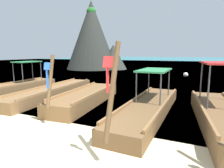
% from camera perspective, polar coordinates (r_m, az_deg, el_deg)
% --- Properties ---
extents(ground, '(120.00, 120.00, 0.00)m').
position_cam_1_polar(ground, '(4.98, -21.87, -20.46)').
color(ground, beige).
extents(sea_water, '(120.00, 120.00, 0.00)m').
position_cam_1_polar(sea_water, '(65.32, 21.39, 6.51)').
color(sea_water, '#147A89').
rests_on(sea_water, ground).
extents(longtail_boat_turquoise_ribbon, '(1.15, 5.71, 2.66)m').
position_cam_1_polar(longtail_boat_turquoise_ribbon, '(13.22, -25.75, -0.69)').
color(longtail_boat_turquoise_ribbon, brown).
rests_on(longtail_boat_turquoise_ribbon, ground).
extents(longtail_boat_yellow_ribbon, '(1.69, 7.27, 2.44)m').
position_cam_1_polar(longtail_boat_yellow_ribbon, '(11.13, -17.24, -2.27)').
color(longtail_boat_yellow_ribbon, brown).
rests_on(longtail_boat_yellow_ribbon, ground).
extents(longtail_boat_blue_ribbon, '(1.81, 5.59, 2.36)m').
position_cam_1_polar(longtail_boat_blue_ribbon, '(9.23, -7.80, -4.05)').
color(longtail_boat_blue_ribbon, brown).
rests_on(longtail_boat_blue_ribbon, ground).
extents(longtail_boat_red_ribbon, '(1.46, 7.01, 2.69)m').
position_cam_1_polar(longtail_boat_red_ribbon, '(7.69, 10.90, -6.82)').
color(longtail_boat_red_ribbon, brown).
rests_on(longtail_boat_red_ribbon, ground).
extents(longtail_boat_violet_ribbon, '(1.98, 6.30, 2.85)m').
position_cam_1_polar(longtail_boat_violet_ribbon, '(7.37, 29.87, -8.21)').
color(longtail_boat_violet_ribbon, brown).
rests_on(longtail_boat_violet_ribbon, ground).
extents(karst_rock, '(9.15, 7.70, 10.13)m').
position_cam_1_polar(karst_rock, '(29.72, -5.53, 13.76)').
color(karst_rock, '#2D302B').
rests_on(karst_rock, ground).
extents(mooring_buoy_near, '(0.48, 0.48, 0.48)m').
position_cam_1_polar(mooring_buoy_near, '(20.76, 21.23, 2.61)').
color(mooring_buoy_near, white).
rests_on(mooring_buoy_near, sea_water).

